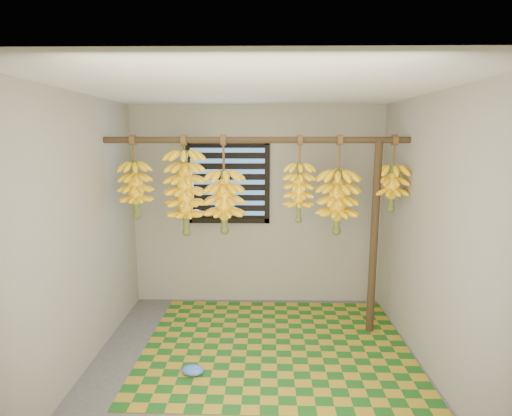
{
  "coord_description": "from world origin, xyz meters",
  "views": [
    {
      "loc": [
        0.05,
        -3.26,
        2.02
      ],
      "look_at": [
        0.0,
        0.55,
        1.35
      ],
      "focal_mm": 28.0,
      "sensor_mm": 36.0,
      "label": 1
    }
  ],
  "objects_px": {
    "banana_bunch_f": "(392,188)",
    "woven_mat": "(276,345)",
    "banana_bunch_a": "(136,190)",
    "support_post": "(374,240)",
    "banana_bunch_c": "(224,201)",
    "banana_bunch_b": "(185,193)",
    "plastic_bag": "(193,370)",
    "banana_bunch_e": "(337,202)",
    "banana_bunch_d": "(299,192)"
  },
  "relations": [
    {
      "from": "banana_bunch_f",
      "to": "woven_mat",
      "type": "bearing_deg",
      "value": -164.75
    },
    {
      "from": "banana_bunch_a",
      "to": "banana_bunch_f",
      "type": "bearing_deg",
      "value": 0.0
    },
    {
      "from": "support_post",
      "to": "banana_bunch_c",
      "type": "bearing_deg",
      "value": 180.0
    },
    {
      "from": "support_post",
      "to": "banana_bunch_b",
      "type": "xyz_separation_m",
      "value": [
        -1.91,
        0.0,
        0.48
      ]
    },
    {
      "from": "banana_bunch_c",
      "to": "woven_mat",
      "type": "bearing_deg",
      "value": -30.86
    },
    {
      "from": "plastic_bag",
      "to": "banana_bunch_e",
      "type": "xyz_separation_m",
      "value": [
        1.35,
        0.83,
        1.34
      ]
    },
    {
      "from": "banana_bunch_c",
      "to": "banana_bunch_f",
      "type": "bearing_deg",
      "value": 0.0
    },
    {
      "from": "support_post",
      "to": "banana_bunch_f",
      "type": "bearing_deg",
      "value": 0.0
    },
    {
      "from": "woven_mat",
      "to": "plastic_bag",
      "type": "distance_m",
      "value": 0.9
    },
    {
      "from": "support_post",
      "to": "plastic_bag",
      "type": "height_order",
      "value": "support_post"
    },
    {
      "from": "woven_mat",
      "to": "banana_bunch_e",
      "type": "xyz_separation_m",
      "value": [
        0.61,
        0.31,
        1.38
      ]
    },
    {
      "from": "banana_bunch_d",
      "to": "banana_bunch_e",
      "type": "bearing_deg",
      "value": 0.0
    },
    {
      "from": "plastic_bag",
      "to": "banana_bunch_a",
      "type": "height_order",
      "value": "banana_bunch_a"
    },
    {
      "from": "banana_bunch_b",
      "to": "woven_mat",
      "type": "bearing_deg",
      "value": -18.94
    },
    {
      "from": "support_post",
      "to": "plastic_bag",
      "type": "distance_m",
      "value": 2.14
    },
    {
      "from": "banana_bunch_c",
      "to": "banana_bunch_d",
      "type": "xyz_separation_m",
      "value": [
        0.75,
        0.0,
        0.09
      ]
    },
    {
      "from": "support_post",
      "to": "banana_bunch_f",
      "type": "height_order",
      "value": "banana_bunch_f"
    },
    {
      "from": "support_post",
      "to": "banana_bunch_c",
      "type": "distance_m",
      "value": 1.57
    },
    {
      "from": "plastic_bag",
      "to": "banana_bunch_a",
      "type": "distance_m",
      "value": 1.81
    },
    {
      "from": "woven_mat",
      "to": "banana_bunch_d",
      "type": "distance_m",
      "value": 1.53
    },
    {
      "from": "support_post",
      "to": "banana_bunch_e",
      "type": "bearing_deg",
      "value": 180.0
    },
    {
      "from": "banana_bunch_a",
      "to": "banana_bunch_b",
      "type": "relative_size",
      "value": 0.83
    },
    {
      "from": "banana_bunch_c",
      "to": "banana_bunch_d",
      "type": "bearing_deg",
      "value": 0.0
    },
    {
      "from": "plastic_bag",
      "to": "banana_bunch_a",
      "type": "bearing_deg",
      "value": 129.31
    },
    {
      "from": "banana_bunch_f",
      "to": "banana_bunch_d",
      "type": "bearing_deg",
      "value": 180.0
    },
    {
      "from": "woven_mat",
      "to": "banana_bunch_f",
      "type": "distance_m",
      "value": 1.93
    },
    {
      "from": "banana_bunch_a",
      "to": "support_post",
      "type": "bearing_deg",
      "value": 0.0
    },
    {
      "from": "banana_bunch_f",
      "to": "banana_bunch_e",
      "type": "bearing_deg",
      "value": 180.0
    },
    {
      "from": "woven_mat",
      "to": "banana_bunch_f",
      "type": "relative_size",
      "value": 3.41
    },
    {
      "from": "banana_bunch_d",
      "to": "banana_bunch_f",
      "type": "bearing_deg",
      "value": 0.0
    },
    {
      "from": "banana_bunch_a",
      "to": "banana_bunch_e",
      "type": "distance_m",
      "value": 2.03
    },
    {
      "from": "banana_bunch_c",
      "to": "banana_bunch_a",
      "type": "bearing_deg",
      "value": 180.0
    },
    {
      "from": "support_post",
      "to": "banana_bunch_d",
      "type": "distance_m",
      "value": 0.91
    },
    {
      "from": "banana_bunch_c",
      "to": "banana_bunch_e",
      "type": "relative_size",
      "value": 1.0
    },
    {
      "from": "support_post",
      "to": "banana_bunch_c",
      "type": "height_order",
      "value": "banana_bunch_c"
    },
    {
      "from": "banana_bunch_b",
      "to": "banana_bunch_e",
      "type": "bearing_deg",
      "value": 0.0
    },
    {
      "from": "woven_mat",
      "to": "banana_bunch_b",
      "type": "distance_m",
      "value": 1.76
    },
    {
      "from": "banana_bunch_d",
      "to": "banana_bunch_c",
      "type": "bearing_deg",
      "value": 180.0
    },
    {
      "from": "support_post",
      "to": "plastic_bag",
      "type": "bearing_deg",
      "value": -154.48
    },
    {
      "from": "plastic_bag",
      "to": "banana_bunch_f",
      "type": "distance_m",
      "value": 2.54
    },
    {
      "from": "plastic_bag",
      "to": "banana_bunch_e",
      "type": "bearing_deg",
      "value": 31.54
    },
    {
      "from": "support_post",
      "to": "banana_bunch_e",
      "type": "relative_size",
      "value": 2.04
    },
    {
      "from": "woven_mat",
      "to": "banana_bunch_c",
      "type": "relative_size",
      "value": 2.62
    },
    {
      "from": "banana_bunch_f",
      "to": "support_post",
      "type": "bearing_deg",
      "value": 180.0
    },
    {
      "from": "plastic_bag",
      "to": "banana_bunch_a",
      "type": "xyz_separation_m",
      "value": [
        -0.68,
        0.83,
        1.46
      ]
    },
    {
      "from": "banana_bunch_b",
      "to": "banana_bunch_e",
      "type": "relative_size",
      "value": 1.02
    },
    {
      "from": "support_post",
      "to": "plastic_bag",
      "type": "xyz_separation_m",
      "value": [
        -1.73,
        -0.83,
        -0.95
      ]
    },
    {
      "from": "banana_bunch_b",
      "to": "banana_bunch_d",
      "type": "height_order",
      "value": "same"
    },
    {
      "from": "plastic_bag",
      "to": "banana_bunch_c",
      "type": "xyz_separation_m",
      "value": [
        0.21,
        0.83,
        1.34
      ]
    },
    {
      "from": "plastic_bag",
      "to": "banana_bunch_f",
      "type": "bearing_deg",
      "value": 23.72
    }
  ]
}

